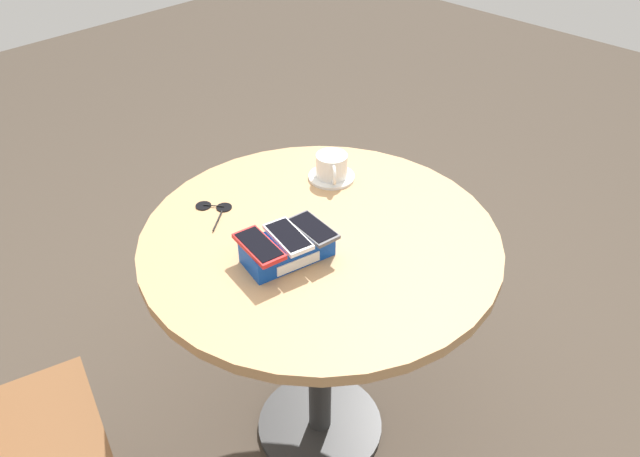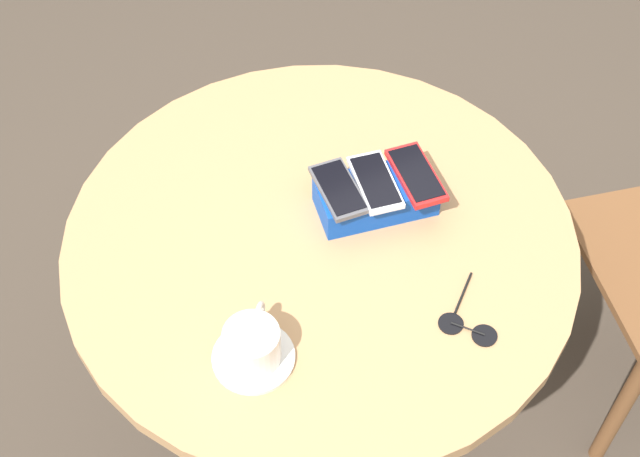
{
  "view_description": "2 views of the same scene",
  "coord_description": "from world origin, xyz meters",
  "px_view_note": "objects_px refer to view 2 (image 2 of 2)",
  "views": [
    {
      "loc": [
        -0.88,
        -0.87,
        1.73
      ],
      "look_at": [
        0.0,
        0.0,
        0.8
      ],
      "focal_mm": 35.0,
      "sensor_mm": 36.0,
      "label": 1
    },
    {
      "loc": [
        0.48,
        0.84,
        2.01
      ],
      "look_at": [
        0.0,
        0.0,
        0.8
      ],
      "focal_mm": 50.0,
      "sensor_mm": 36.0,
      "label": 2
    }
  ],
  "objects_px": {
    "phone_red": "(416,175)",
    "coffee_cup": "(252,343)",
    "phone_box": "(376,196)",
    "phone_white": "(375,182)",
    "saucer": "(254,357)",
    "sunglasses": "(467,325)",
    "phone_gray": "(339,189)",
    "round_table": "(320,281)"
  },
  "relations": [
    {
      "from": "phone_red",
      "to": "phone_gray",
      "type": "height_order",
      "value": "phone_red"
    },
    {
      "from": "round_table",
      "to": "coffee_cup",
      "type": "relative_size",
      "value": 8.47
    },
    {
      "from": "phone_red",
      "to": "phone_gray",
      "type": "xyz_separation_m",
      "value": [
        0.13,
        -0.04,
        -0.0
      ]
    },
    {
      "from": "phone_white",
      "to": "sunglasses",
      "type": "height_order",
      "value": "phone_white"
    },
    {
      "from": "phone_box",
      "to": "sunglasses",
      "type": "relative_size",
      "value": 1.69
    },
    {
      "from": "phone_red",
      "to": "coffee_cup",
      "type": "relative_size",
      "value": 1.41
    },
    {
      "from": "phone_red",
      "to": "sunglasses",
      "type": "xyz_separation_m",
      "value": [
        0.07,
        0.27,
        -0.06
      ]
    },
    {
      "from": "phone_box",
      "to": "phone_gray",
      "type": "bearing_deg",
      "value": -17.11
    },
    {
      "from": "phone_gray",
      "to": "saucer",
      "type": "bearing_deg",
      "value": 35.9
    },
    {
      "from": "phone_box",
      "to": "phone_gray",
      "type": "distance_m",
      "value": 0.08
    },
    {
      "from": "phone_red",
      "to": "saucer",
      "type": "relative_size",
      "value": 1.14
    },
    {
      "from": "coffee_cup",
      "to": "phone_box",
      "type": "bearing_deg",
      "value": -152.63
    },
    {
      "from": "phone_white",
      "to": "saucer",
      "type": "bearing_deg",
      "value": 27.95
    },
    {
      "from": "round_table",
      "to": "coffee_cup",
      "type": "bearing_deg",
      "value": 37.43
    },
    {
      "from": "round_table",
      "to": "phone_red",
      "type": "xyz_separation_m",
      "value": [
        -0.19,
        0.01,
        0.2
      ]
    },
    {
      "from": "round_table",
      "to": "phone_gray",
      "type": "relative_size",
      "value": 6.48
    },
    {
      "from": "saucer",
      "to": "phone_white",
      "type": "bearing_deg",
      "value": -152.05
    },
    {
      "from": "phone_white",
      "to": "saucer",
      "type": "distance_m",
      "value": 0.38
    },
    {
      "from": "phone_red",
      "to": "sunglasses",
      "type": "bearing_deg",
      "value": 74.84
    },
    {
      "from": "round_table",
      "to": "phone_box",
      "type": "distance_m",
      "value": 0.2
    },
    {
      "from": "phone_box",
      "to": "phone_white",
      "type": "xyz_separation_m",
      "value": [
        0.0,
        -0.0,
        0.04
      ]
    },
    {
      "from": "round_table",
      "to": "phone_red",
      "type": "distance_m",
      "value": 0.28
    },
    {
      "from": "phone_gray",
      "to": "saucer",
      "type": "relative_size",
      "value": 1.06
    },
    {
      "from": "phone_box",
      "to": "phone_red",
      "type": "bearing_deg",
      "value": 164.84
    },
    {
      "from": "coffee_cup",
      "to": "sunglasses",
      "type": "distance_m",
      "value": 0.35
    },
    {
      "from": "phone_white",
      "to": "phone_gray",
      "type": "distance_m",
      "value": 0.07
    },
    {
      "from": "sunglasses",
      "to": "round_table",
      "type": "bearing_deg",
      "value": -67.6
    },
    {
      "from": "phone_white",
      "to": "coffee_cup",
      "type": "bearing_deg",
      "value": 27.8
    },
    {
      "from": "phone_box",
      "to": "coffee_cup",
      "type": "height_order",
      "value": "coffee_cup"
    },
    {
      "from": "sunglasses",
      "to": "phone_gray",
      "type": "bearing_deg",
      "value": -78.7
    },
    {
      "from": "coffee_cup",
      "to": "sunglasses",
      "type": "height_order",
      "value": "coffee_cup"
    },
    {
      "from": "phone_box",
      "to": "phone_white",
      "type": "relative_size",
      "value": 1.55
    },
    {
      "from": "round_table",
      "to": "phone_gray",
      "type": "distance_m",
      "value": 0.21
    },
    {
      "from": "phone_box",
      "to": "coffee_cup",
      "type": "xyz_separation_m",
      "value": [
        0.33,
        0.17,
        0.01
      ]
    },
    {
      "from": "phone_red",
      "to": "coffee_cup",
      "type": "xyz_separation_m",
      "value": [
        0.4,
        0.15,
        -0.02
      ]
    },
    {
      "from": "round_table",
      "to": "saucer",
      "type": "bearing_deg",
      "value": 37.55
    },
    {
      "from": "round_table",
      "to": "phone_gray",
      "type": "height_order",
      "value": "phone_gray"
    },
    {
      "from": "round_table",
      "to": "sunglasses",
      "type": "xyz_separation_m",
      "value": [
        -0.12,
        0.28,
        0.14
      ]
    },
    {
      "from": "round_table",
      "to": "saucer",
      "type": "height_order",
      "value": "saucer"
    },
    {
      "from": "phone_red",
      "to": "phone_white",
      "type": "bearing_deg",
      "value": -16.5
    },
    {
      "from": "phone_box",
      "to": "saucer",
      "type": "xyz_separation_m",
      "value": [
        0.33,
        0.17,
        -0.03
      ]
    },
    {
      "from": "phone_red",
      "to": "sunglasses",
      "type": "relative_size",
      "value": 1.13
    }
  ]
}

